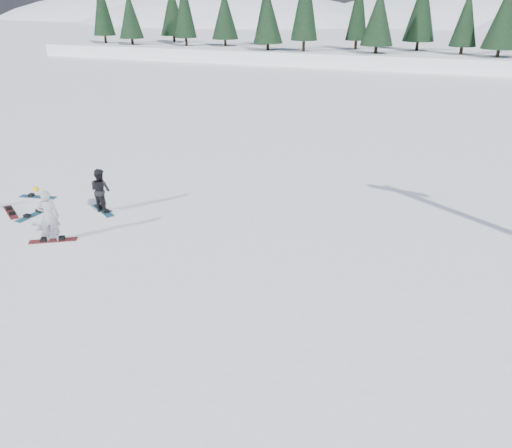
{
  "coord_description": "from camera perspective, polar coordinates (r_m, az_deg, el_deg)",
  "views": [
    {
      "loc": [
        11.68,
        -12.04,
        7.14
      ],
      "look_at": [
        6.7,
        0.54,
        1.1
      ],
      "focal_mm": 35.0,
      "sensor_mm": 36.0,
      "label": 1
    }
  ],
  "objects": [
    {
      "name": "snowboard_woman",
      "position": [
        17.58,
        -22.17,
        -1.76
      ],
      "size": [
        1.43,
        1.02,
        0.03
      ],
      "primitive_type": "cube",
      "rotation": [
        0.0,
        0.0,
        0.55
      ],
      "color": "maroon",
      "rests_on": "ground"
    },
    {
      "name": "alpine_backdrop",
      "position": [
        203.67,
        15.61,
        17.28
      ],
      "size": [
        412.5,
        227.0,
        53.2
      ],
      "color": "white",
      "rests_on": "ground"
    },
    {
      "name": "snowboard_man",
      "position": [
        19.48,
        -17.05,
        1.49
      ],
      "size": [
        1.42,
        1.03,
        0.03
      ],
      "primitive_type": "cube",
      "rotation": [
        0.0,
        0.0,
        -0.56
      ],
      "color": "#186889",
      "rests_on": "ground"
    },
    {
      "name": "snowboard_loose_b",
      "position": [
        20.57,
        -26.22,
        1.21
      ],
      "size": [
        1.4,
        1.07,
        0.03
      ],
      "primitive_type": "cube",
      "rotation": [
        0.0,
        0.0,
        -0.59
      ],
      "color": "maroon",
      "rests_on": "ground"
    },
    {
      "name": "snowboard_loose_a",
      "position": [
        19.99,
        -24.07,
        0.98
      ],
      "size": [
        0.37,
        1.51,
        0.03
      ],
      "primitive_type": "cube",
      "rotation": [
        0.0,
        0.0,
        1.51
      ],
      "color": "#186F89",
      "rests_on": "ground"
    },
    {
      "name": "ground",
      "position": [
        18.23,
        -20.64,
        -0.64
      ],
      "size": [
        420.0,
        420.0,
        0.0
      ],
      "primitive_type": "plane",
      "color": "white",
      "rests_on": "ground"
    },
    {
      "name": "snowboard_loose_c",
      "position": [
        21.75,
        -23.65,
        2.85
      ],
      "size": [
        1.53,
        0.57,
        0.03
      ],
      "primitive_type": "cube",
      "rotation": [
        0.0,
        0.0,
        0.2
      ],
      "color": "#19608C",
      "rests_on": "ground"
    },
    {
      "name": "snowboarder_man",
      "position": [
        19.2,
        -17.34,
        3.7
      ],
      "size": [
        0.88,
        0.74,
        1.64
      ],
      "primitive_type": "imported",
      "rotation": [
        0.0,
        0.0,
        2.98
      ],
      "color": "black",
      "rests_on": "ground"
    },
    {
      "name": "snowboarder_woman",
      "position": [
        17.24,
        -22.62,
        0.86
      ],
      "size": [
        0.77,
        0.69,
        1.9
      ],
      "rotation": [
        0.0,
        0.0,
        3.68
      ],
      "color": "#A9A8AD",
      "rests_on": "ground"
    }
  ]
}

